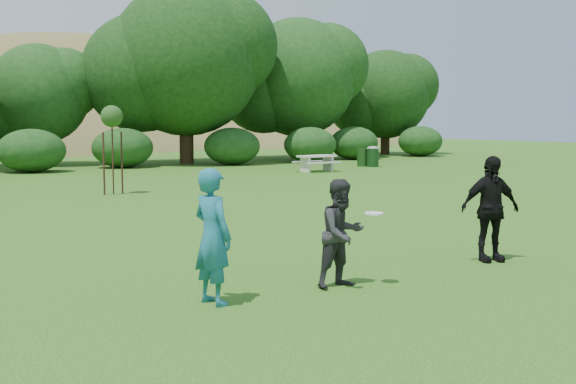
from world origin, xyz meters
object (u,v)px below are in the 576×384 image
object	(u,v)px
sapling	(112,119)
picnic_table	(317,160)
player_black	(490,209)
player_teal	(213,236)
trash_can_near	(363,158)
player_grey	(342,233)
trash_can_lidded	(373,156)

from	to	relation	value
sapling	picnic_table	distance (m)	12.47
player_black	sapling	world-z (taller)	sapling
player_teal	player_black	world-z (taller)	player_black
trash_can_near	sapling	size ratio (longest dim) A/B	0.32
sapling	player_black	bearing A→B (deg)	-84.17
player_teal	player_grey	xyz separation A→B (m)	(1.98, -0.18, -0.11)
player_teal	player_black	size ratio (longest dim) A/B	0.99
sapling	player_grey	bearing A→B (deg)	-97.25
player_black	trash_can_near	xyz separation A→B (m)	(14.18, 20.53, -0.45)
player_black	trash_can_lidded	bearing A→B (deg)	73.48
player_teal	trash_can_near	size ratio (longest dim) A/B	1.98
player_teal	picnic_table	xyz separation A→B (m)	(15.21, 18.70, -0.37)
sapling	trash_can_lidded	bearing A→B (deg)	20.30
trash_can_near	sapling	distance (m)	17.00
player_teal	player_black	bearing A→B (deg)	-101.00
sapling	picnic_table	size ratio (longest dim) A/B	1.58
player_grey	trash_can_lidded	size ratio (longest dim) A/B	1.48
player_black	picnic_table	distance (m)	21.25
player_black	trash_can_near	distance (m)	24.96
player_black	trash_can_near	bearing A→B (deg)	74.57
trash_can_near	player_teal	bearing A→B (deg)	-133.49
player_grey	trash_can_near	size ratio (longest dim) A/B	1.73
sapling	trash_can_lidded	size ratio (longest dim) A/B	2.71
player_grey	picnic_table	world-z (taller)	player_grey
player_teal	trash_can_lidded	bearing A→B (deg)	-54.93
player_teal	picnic_table	bearing A→B (deg)	-49.51
player_teal	picnic_table	distance (m)	24.11
player_teal	picnic_table	world-z (taller)	player_teal
trash_can_near	sapling	world-z (taller)	sapling
player_grey	picnic_table	distance (m)	23.05
player_teal	picnic_table	size ratio (longest dim) A/B	0.99
trash_can_near	picnic_table	size ratio (longest dim) A/B	0.50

